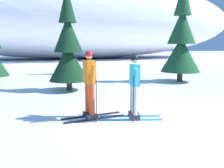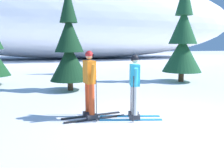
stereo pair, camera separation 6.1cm
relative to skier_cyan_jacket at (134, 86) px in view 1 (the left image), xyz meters
The scene contains 7 objects.
ground_plane 1.24m from the skier_cyan_jacket, 39.11° to the right, with size 120.00×120.00×0.00m, color white.
skier_cyan_jacket is the anchor object (origin of this frame).
skier_orange_jacket 1.19m from the skier_cyan_jacket, 162.51° to the left, with size 1.76×0.80×1.83m.
pine_tree_center 4.83m from the skier_cyan_jacket, 104.46° to the left, with size 1.71×1.71×4.44m.
pine_tree_center_right 10.57m from the skier_cyan_jacket, 93.27° to the left, with size 1.13×1.13×2.93m.
pine_tree_far_right 7.46m from the skier_cyan_jacket, 48.14° to the left, with size 2.07×2.07×5.37m.
snow_ridge_background 29.62m from the skier_cyan_jacket, 83.52° to the left, with size 48.85×18.06×11.11m, color white.
Camera 1 is at (-3.04, -5.33, 1.99)m, focal length 38.45 mm.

